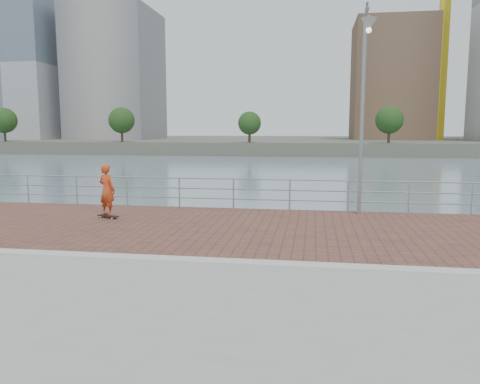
# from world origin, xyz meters

# --- Properties ---
(water) EXTENTS (400.00, 400.00, 0.00)m
(water) POSITION_xyz_m (0.00, 0.00, -2.00)
(water) COLOR slate
(water) RESTS_ON ground
(brick_lane) EXTENTS (40.00, 6.80, 0.02)m
(brick_lane) POSITION_xyz_m (0.00, 3.60, 0.01)
(brick_lane) COLOR brown
(brick_lane) RESTS_ON seawall
(curb) EXTENTS (40.00, 0.40, 0.06)m
(curb) POSITION_xyz_m (0.00, 0.00, 0.03)
(curb) COLOR #B7B5AD
(curb) RESTS_ON seawall
(far_shore) EXTENTS (320.00, 95.00, 2.50)m
(far_shore) POSITION_xyz_m (0.00, 122.50, -0.75)
(far_shore) COLOR #4C5142
(far_shore) RESTS_ON ground
(guardrail) EXTENTS (39.06, 0.06, 1.13)m
(guardrail) POSITION_xyz_m (0.00, 7.00, 0.69)
(guardrail) COLOR #8C9EA8
(guardrail) RESTS_ON brick_lane
(street_lamp) EXTENTS (0.48, 1.39, 6.57)m
(street_lamp) POSITION_xyz_m (3.42, 6.02, 4.67)
(street_lamp) COLOR gray
(street_lamp) RESTS_ON brick_lane
(skateboard) EXTENTS (0.80, 0.45, 0.09)m
(skateboard) POSITION_xyz_m (-4.75, 4.43, 0.09)
(skateboard) COLOR black
(skateboard) RESTS_ON brick_lane
(skateboarder) EXTENTS (0.71, 0.59, 1.68)m
(skateboarder) POSITION_xyz_m (-4.75, 4.43, 0.95)
(skateboarder) COLOR #C63F1A
(skateboarder) RESTS_ON skateboard
(skyline) EXTENTS (233.00, 41.00, 69.78)m
(skyline) POSITION_xyz_m (30.22, 104.45, 24.93)
(skyline) COLOR #ADA38E
(skyline) RESTS_ON far_shore
(shoreline_trees) EXTENTS (145.13, 5.19, 6.92)m
(shoreline_trees) POSITION_xyz_m (6.75, 77.00, 4.58)
(shoreline_trees) COLOR #473323
(shoreline_trees) RESTS_ON far_shore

